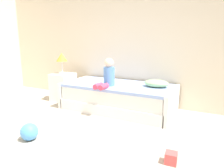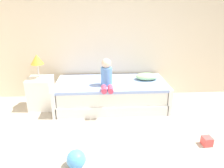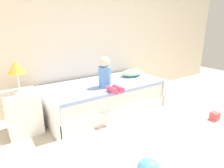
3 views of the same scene
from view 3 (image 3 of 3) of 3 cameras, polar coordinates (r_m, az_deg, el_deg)
wall_rear at (r=3.89m, az=-4.36°, el=16.56°), size 7.20×0.10×2.90m
bed at (r=3.50m, az=-2.30°, el=-3.73°), size 2.11×1.00×0.50m
nightstand at (r=3.06m, az=-24.63°, el=-7.56°), size 0.44×0.44×0.60m
table_lamp at (r=2.86m, az=-26.23°, el=4.11°), size 0.24×0.24×0.45m
child_figure at (r=3.12m, az=-1.67°, el=2.51°), size 0.20×0.51×0.50m
pillow at (r=3.87m, az=5.82°, el=3.27°), size 0.44×0.30×0.13m
toy_block at (r=3.62m, az=27.90°, el=-8.28°), size 0.14×0.14×0.13m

